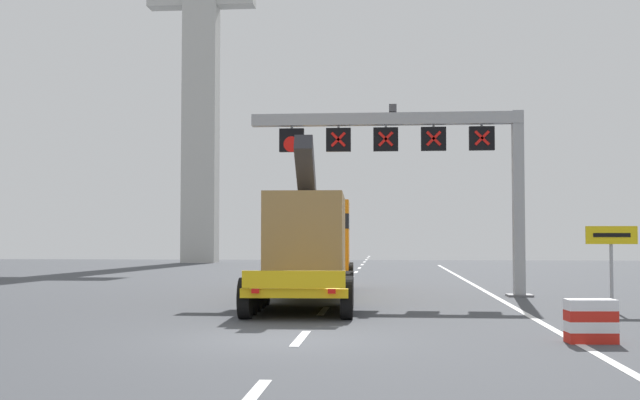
{
  "coord_description": "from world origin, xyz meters",
  "views": [
    {
      "loc": [
        2.27,
        -16.82,
        2.21
      ],
      "look_at": [
        -0.1,
        11.54,
        3.5
      ],
      "focal_mm": 44.5,
      "sensor_mm": 36.0,
      "label": 1
    }
  ],
  "objects_px": {
    "overhead_lane_gantry": "(422,149)",
    "exit_sign_yellow": "(611,246)",
    "heavy_haul_truck_yellow": "(312,242)",
    "crash_barrier_striped": "(591,321)",
    "bridge_pylon_distant": "(201,45)"
  },
  "relations": [
    {
      "from": "heavy_haul_truck_yellow",
      "to": "crash_barrier_striped",
      "type": "distance_m",
      "value": 13.49
    },
    {
      "from": "heavy_haul_truck_yellow",
      "to": "exit_sign_yellow",
      "type": "relative_size",
      "value": 5.65
    },
    {
      "from": "overhead_lane_gantry",
      "to": "heavy_haul_truck_yellow",
      "type": "distance_m",
      "value": 5.43
    },
    {
      "from": "overhead_lane_gantry",
      "to": "exit_sign_yellow",
      "type": "relative_size",
      "value": 4.13
    },
    {
      "from": "overhead_lane_gantry",
      "to": "crash_barrier_striped",
      "type": "xyz_separation_m",
      "value": [
        2.87,
        -12.66,
        -5.01
      ]
    },
    {
      "from": "exit_sign_yellow",
      "to": "bridge_pylon_distant",
      "type": "distance_m",
      "value": 48.97
    },
    {
      "from": "overhead_lane_gantry",
      "to": "exit_sign_yellow",
      "type": "height_order",
      "value": "overhead_lane_gantry"
    },
    {
      "from": "heavy_haul_truck_yellow",
      "to": "exit_sign_yellow",
      "type": "xyz_separation_m",
      "value": [
        9.29,
        -4.35,
        -0.09
      ]
    },
    {
      "from": "heavy_haul_truck_yellow",
      "to": "bridge_pylon_distant",
      "type": "distance_m",
      "value": 41.69
    },
    {
      "from": "exit_sign_yellow",
      "to": "crash_barrier_striped",
      "type": "xyz_separation_m",
      "value": [
        -2.41,
        -7.15,
        -1.45
      ]
    },
    {
      "from": "crash_barrier_striped",
      "to": "heavy_haul_truck_yellow",
      "type": "bearing_deg",
      "value": 120.89
    },
    {
      "from": "heavy_haul_truck_yellow",
      "to": "bridge_pylon_distant",
      "type": "relative_size",
      "value": 0.4
    },
    {
      "from": "exit_sign_yellow",
      "to": "heavy_haul_truck_yellow",
      "type": "bearing_deg",
      "value": 154.89
    },
    {
      "from": "overhead_lane_gantry",
      "to": "exit_sign_yellow",
      "type": "xyz_separation_m",
      "value": [
        5.28,
        -5.52,
        -3.56
      ]
    },
    {
      "from": "heavy_haul_truck_yellow",
      "to": "bridge_pylon_distant",
      "type": "xyz_separation_m",
      "value": [
        -12.73,
        36.23,
        16.22
      ]
    }
  ]
}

